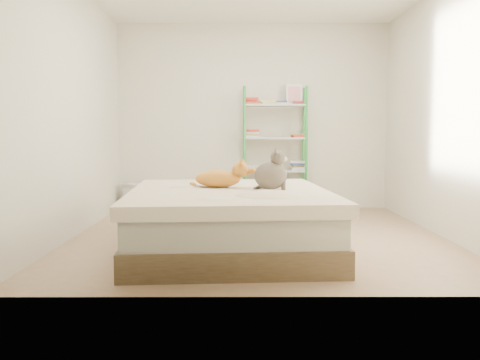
{
  "coord_description": "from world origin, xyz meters",
  "views": [
    {
      "loc": [
        -0.21,
        -5.51,
        1.07
      ],
      "look_at": [
        -0.19,
        -0.41,
        0.62
      ],
      "focal_mm": 40.0,
      "sensor_mm": 36.0,
      "label": 1
    }
  ],
  "objects_px": {
    "bed": "(229,220)",
    "grey_cat": "(271,170)",
    "cardboard_box": "(303,204)",
    "white_bin": "(137,197)",
    "orange_cat": "(218,176)",
    "shelf_unit": "(275,147)"
  },
  "relations": [
    {
      "from": "shelf_unit",
      "to": "cardboard_box",
      "type": "bearing_deg",
      "value": -64.16
    },
    {
      "from": "bed",
      "to": "grey_cat",
      "type": "distance_m",
      "value": 0.59
    },
    {
      "from": "cardboard_box",
      "to": "white_bin",
      "type": "xyz_separation_m",
      "value": [
        -2.24,
        0.62,
        0.02
      ]
    },
    {
      "from": "bed",
      "to": "grey_cat",
      "type": "xyz_separation_m",
      "value": [
        0.38,
        0.0,
        0.46
      ]
    },
    {
      "from": "bed",
      "to": "orange_cat",
      "type": "height_order",
      "value": "orange_cat"
    },
    {
      "from": "shelf_unit",
      "to": "white_bin",
      "type": "relative_size",
      "value": 4.37
    },
    {
      "from": "cardboard_box",
      "to": "white_bin",
      "type": "distance_m",
      "value": 2.32
    },
    {
      "from": "orange_cat",
      "to": "cardboard_box",
      "type": "relative_size",
      "value": 0.89
    },
    {
      "from": "white_bin",
      "to": "cardboard_box",
      "type": "bearing_deg",
      "value": -15.61
    },
    {
      "from": "orange_cat",
      "to": "shelf_unit",
      "type": "bearing_deg",
      "value": 86.61
    },
    {
      "from": "orange_cat",
      "to": "white_bin",
      "type": "height_order",
      "value": "orange_cat"
    },
    {
      "from": "grey_cat",
      "to": "cardboard_box",
      "type": "bearing_deg",
      "value": -13.21
    },
    {
      "from": "grey_cat",
      "to": "white_bin",
      "type": "bearing_deg",
      "value": 35.81
    },
    {
      "from": "cardboard_box",
      "to": "grey_cat",
      "type": "bearing_deg",
      "value": -84.37
    },
    {
      "from": "orange_cat",
      "to": "white_bin",
      "type": "distance_m",
      "value": 2.7
    },
    {
      "from": "shelf_unit",
      "to": "cardboard_box",
      "type": "relative_size",
      "value": 3.0
    },
    {
      "from": "bed",
      "to": "grey_cat",
      "type": "relative_size",
      "value": 6.37
    },
    {
      "from": "bed",
      "to": "cardboard_box",
      "type": "xyz_separation_m",
      "value": [
        0.91,
        1.94,
        -0.11
      ]
    },
    {
      "from": "bed",
      "to": "shelf_unit",
      "type": "relative_size",
      "value": 1.32
    },
    {
      "from": "shelf_unit",
      "to": "orange_cat",
      "type": "bearing_deg",
      "value": -106.41
    },
    {
      "from": "grey_cat",
      "to": "white_bin",
      "type": "xyz_separation_m",
      "value": [
        -1.7,
        2.56,
        -0.55
      ]
    },
    {
      "from": "bed",
      "to": "white_bin",
      "type": "height_order",
      "value": "bed"
    }
  ]
}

